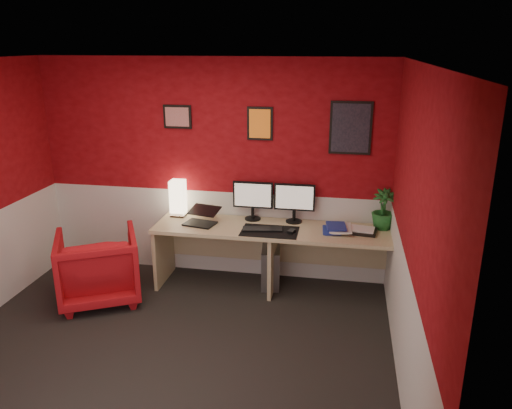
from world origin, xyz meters
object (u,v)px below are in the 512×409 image
object	(u,v)px
laptop	(200,215)
monitor_left	(253,195)
armchair	(98,267)
shoji_lamp	(178,199)
monitor_right	(294,197)
zen_tray	(360,231)
desk	(273,259)
potted_plant	(383,209)
pc_tower	(271,266)

from	to	relation	value
laptop	monitor_left	distance (m)	0.63
laptop	armchair	world-z (taller)	laptop
shoji_lamp	laptop	world-z (taller)	shoji_lamp
monitor_right	zen_tray	size ratio (longest dim) A/B	1.66
desk	monitor_left	distance (m)	0.74
shoji_lamp	zen_tray	distance (m)	2.06
armchair	potted_plant	bearing A→B (deg)	166.87
monitor_right	pc_tower	bearing A→B (deg)	-155.84
monitor_right	monitor_left	bearing A→B (deg)	179.34
desk	shoji_lamp	bearing A→B (deg)	169.98
desk	potted_plant	size ratio (longest dim) A/B	6.01
shoji_lamp	armchair	distance (m)	1.14
laptop	pc_tower	distance (m)	1.00
shoji_lamp	pc_tower	world-z (taller)	shoji_lamp
laptop	armchair	xyz separation A→B (m)	(-0.98, -0.52, -0.46)
laptop	pc_tower	world-z (taller)	laptop
desk	monitor_right	xyz separation A→B (m)	(0.20, 0.22, 0.66)
zen_tray	desk	bearing A→B (deg)	-177.62
desk	armchair	distance (m)	1.88
zen_tray	potted_plant	distance (m)	0.35
potted_plant	laptop	bearing A→B (deg)	-173.36
pc_tower	shoji_lamp	bearing A→B (deg)	168.59
shoji_lamp	monitor_left	world-z (taller)	monitor_left
shoji_lamp	monitor_left	bearing A→B (deg)	1.84
laptop	zen_tray	world-z (taller)	laptop
desk	shoji_lamp	world-z (taller)	shoji_lamp
potted_plant	monitor_left	bearing A→B (deg)	178.41
monitor_left	zen_tray	world-z (taller)	monitor_left
potted_plant	pc_tower	xyz separation A→B (m)	(-1.19, -0.07, -0.72)
monitor_left	armchair	bearing A→B (deg)	-152.75
monitor_left	pc_tower	bearing A→B (deg)	-26.16
pc_tower	laptop	bearing A→B (deg)	-175.56
monitor_left	armchair	world-z (taller)	monitor_left
desk	monitor_right	bearing A→B (deg)	48.67
monitor_right	zen_tray	world-z (taller)	monitor_right
potted_plant	armchair	distance (m)	3.09
zen_tray	pc_tower	distance (m)	1.09
monitor_left	armchair	distance (m)	1.83
laptop	armchair	bearing A→B (deg)	-139.85
monitor_left	pc_tower	size ratio (longest dim) A/B	1.29
shoji_lamp	zen_tray	world-z (taller)	shoji_lamp
shoji_lamp	monitor_left	xyz separation A→B (m)	(0.86, 0.03, 0.09)
shoji_lamp	zen_tray	xyz separation A→B (m)	(2.05, -0.16, -0.18)
monitor_right	armchair	world-z (taller)	monitor_right
shoji_lamp	zen_tray	size ratio (longest dim) A/B	1.14
potted_plant	armchair	size ratio (longest dim) A/B	0.52
potted_plant	armchair	bearing A→B (deg)	-165.81
desk	monitor_right	world-z (taller)	monitor_right
laptop	zen_tray	distance (m)	1.73
monitor_right	pc_tower	xyz separation A→B (m)	(-0.24, -0.11, -0.80)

